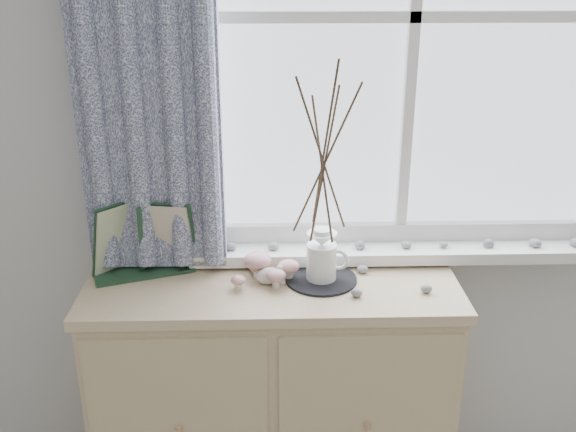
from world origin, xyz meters
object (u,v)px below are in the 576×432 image
object	(u,v)px
botanical_book	(140,242)
toadstool_cluster	(267,267)
sideboard	(273,392)
twig_pitcher	(324,156)

from	to	relation	value
botanical_book	toadstool_cluster	distance (m)	0.41
toadstool_cluster	sideboard	bearing A→B (deg)	-52.72
botanical_book	twig_pitcher	bearing A→B (deg)	-22.29
botanical_book	toadstool_cluster	bearing A→B (deg)	-23.11
sideboard	toadstool_cluster	xyz separation A→B (m)	(-0.02, 0.02, 0.47)
sideboard	twig_pitcher	world-z (taller)	twig_pitcher
sideboard	botanical_book	world-z (taller)	botanical_book
twig_pitcher	sideboard	bearing A→B (deg)	-151.23
botanical_book	sideboard	bearing A→B (deg)	-25.78
botanical_book	toadstool_cluster	xyz separation A→B (m)	(0.40, -0.03, -0.08)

